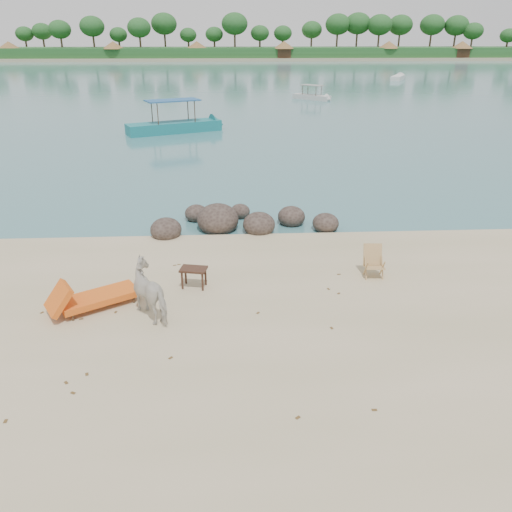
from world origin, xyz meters
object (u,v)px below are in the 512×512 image
Objects in this scene: boulders at (236,222)px; lounge_chair at (99,294)px; cow at (153,292)px; side_table at (194,279)px; boat_near at (173,105)px; deck_chair at (375,264)px.

boulders reaches higher than lounge_chair.
cow is 1.51m from lounge_chair.
boat_near is at bearing 108.44° from side_table.
cow is 5.96m from deck_chair.
side_table is 0.09× the size of boat_near.
boat_near is (-2.77, 23.40, 1.48)m from side_table.
cow is at bearing -108.89° from boulders.
lounge_chair is 7.21m from deck_chair.
cow is at bearing -159.99° from deck_chair.
deck_chair is (3.70, -4.15, 0.23)m from boulders.
boat_near reaches higher than deck_chair.
side_table is at bearing -172.54° from deck_chair.
deck_chair is at bearing -21.89° from lounge_chair.
boulders is at bearing 135.09° from deck_chair.
deck_chair reaches higher than side_table.
deck_chair is (5.71, 1.71, -0.21)m from cow.
cow is 1.64m from side_table.
boulders is 4.19× the size of cow.
boulders is 19.37m from boat_near.
cow is 1.77× the size of deck_chair.
boulders is at bearing -148.52° from cow.
lounge_chair is at bearing -166.91° from deck_chair.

